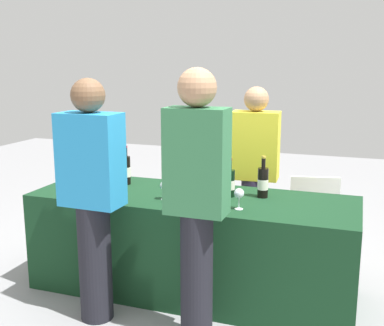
% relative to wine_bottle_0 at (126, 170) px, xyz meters
% --- Properties ---
extents(ground_plane, '(12.00, 12.00, 0.00)m').
position_rel_wine_bottle_0_xyz_m(ground_plane, '(0.62, -0.15, -0.87)').
color(ground_plane, gray).
extents(tasting_table, '(2.42, 0.82, 0.76)m').
position_rel_wine_bottle_0_xyz_m(tasting_table, '(0.62, -0.15, -0.50)').
color(tasting_table, '#14381E').
rests_on(tasting_table, ground_plane).
extents(wine_bottle_0, '(0.07, 0.07, 0.32)m').
position_rel_wine_bottle_0_xyz_m(wine_bottle_0, '(0.00, 0.00, 0.00)').
color(wine_bottle_0, black).
rests_on(wine_bottle_0, tasting_table).
extents(wine_bottle_1, '(0.07, 0.07, 0.30)m').
position_rel_wine_bottle_0_xyz_m(wine_bottle_1, '(0.53, 0.06, -0.01)').
color(wine_bottle_1, black).
rests_on(wine_bottle_1, tasting_table).
extents(wine_bottle_2, '(0.07, 0.07, 0.31)m').
position_rel_wine_bottle_0_xyz_m(wine_bottle_2, '(0.73, 0.00, -0.01)').
color(wine_bottle_2, black).
rests_on(wine_bottle_2, tasting_table).
extents(wine_bottle_3, '(0.08, 0.08, 0.29)m').
position_rel_wine_bottle_0_xyz_m(wine_bottle_3, '(0.89, -0.08, -0.01)').
color(wine_bottle_3, black).
rests_on(wine_bottle_3, tasting_table).
extents(wine_bottle_4, '(0.08, 0.08, 0.31)m').
position_rel_wine_bottle_0_xyz_m(wine_bottle_4, '(1.13, -0.02, -0.00)').
color(wine_bottle_4, black).
rests_on(wine_bottle_4, tasting_table).
extents(wine_glass_0, '(0.07, 0.07, 0.15)m').
position_rel_wine_bottle_0_xyz_m(wine_glass_0, '(-0.20, -0.27, -0.01)').
color(wine_glass_0, silver).
rests_on(wine_glass_0, tasting_table).
extents(wine_glass_1, '(0.07, 0.07, 0.14)m').
position_rel_wine_bottle_0_xyz_m(wine_glass_1, '(0.47, -0.31, -0.02)').
color(wine_glass_1, silver).
rests_on(wine_glass_1, tasting_table).
extents(wine_glass_2, '(0.07, 0.07, 0.15)m').
position_rel_wine_bottle_0_xyz_m(wine_glass_2, '(1.03, -0.37, -0.01)').
color(wine_glass_2, silver).
rests_on(wine_glass_2, tasting_table).
extents(server_pouring, '(0.41, 0.24, 1.54)m').
position_rel_wine_bottle_0_xyz_m(server_pouring, '(0.95, 0.52, -0.05)').
color(server_pouring, '#3F3351').
rests_on(server_pouring, ground_plane).
extents(guest_0, '(0.41, 0.24, 1.64)m').
position_rel_wine_bottle_0_xyz_m(guest_0, '(0.14, -0.76, 0.01)').
color(guest_0, black).
rests_on(guest_0, ground_plane).
extents(guest_1, '(0.37, 0.23, 1.71)m').
position_rel_wine_bottle_0_xyz_m(guest_1, '(0.88, -0.80, 0.07)').
color(guest_1, black).
rests_on(guest_1, ground_plane).
extents(menu_board, '(0.44, 0.12, 0.72)m').
position_rel_wine_bottle_0_xyz_m(menu_board, '(1.43, 0.94, -0.52)').
color(menu_board, white).
rests_on(menu_board, ground_plane).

